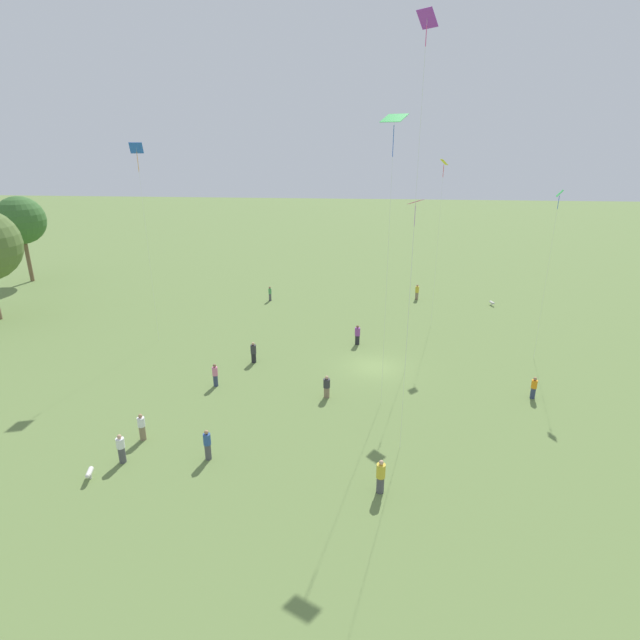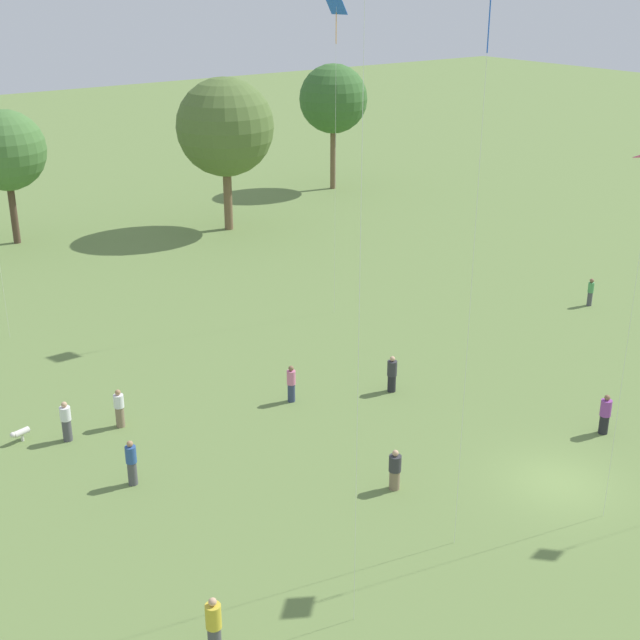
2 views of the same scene
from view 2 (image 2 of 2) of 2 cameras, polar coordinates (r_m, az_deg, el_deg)
The scene contains 15 objects.
ground_plane at distance 35.26m, azimuth 14.99°, elevation -10.01°, with size 240.00×240.00×0.00m, color olive.
tree_1 at distance 64.64m, azimuth -19.49°, elevation 10.18°, with size 5.45×5.45×9.22m.
tree_2 at distance 64.69m, azimuth -6.09°, elevation 12.16°, with size 6.95×6.95×10.93m.
tree_3 at distance 76.98m, azimuth 0.86°, elevation 13.96°, with size 5.75×5.75×10.54m.
person_0 at distance 37.88m, azimuth -15.94°, elevation -6.27°, with size 0.47×0.47×1.75m.
person_1 at distance 34.26m, azimuth -11.97°, elevation -8.93°, with size 0.46×0.46×1.84m.
person_2 at distance 38.42m, azimuth -12.72°, elevation -5.55°, with size 0.48×0.48×1.72m.
person_3 at distance 52.95m, azimuth 16.92°, elevation 1.73°, with size 0.43×0.43×1.62m.
person_4 at distance 26.52m, azimuth -6.81°, elevation -18.88°, with size 0.65×0.65×1.89m.
person_6 at distance 33.44m, azimuth 4.81°, elevation -9.55°, with size 0.62×0.62×1.63m.
person_7 at distance 39.58m, azimuth -1.85°, elevation -4.10°, with size 0.52×0.52×1.73m.
person_8 at distance 40.61m, azimuth 4.63°, elevation -3.48°, with size 0.62×0.62×1.74m.
person_10 at distance 38.80m, azimuth 17.78°, elevation -5.78°, with size 0.59×0.59×1.76m.
kite_1 at distance 46.61m, azimuth 1.04°, elevation 18.54°, with size 0.84×1.12×16.66m.
dog_1 at distance 38.55m, azimuth -18.66°, elevation -6.87°, with size 0.86×0.43×0.56m.
Camera 2 is at (-24.30, -17.97, 18.16)m, focal length 50.00 mm.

